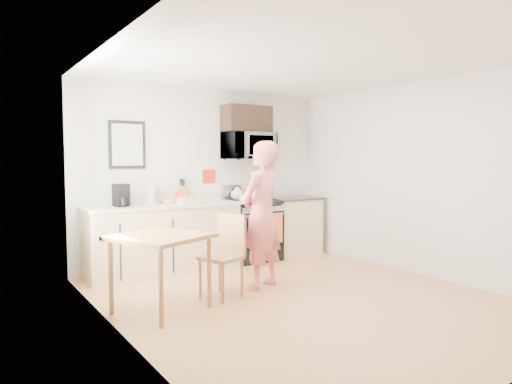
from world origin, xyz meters
TOP-DOWN VIEW (x-y plane):
  - floor at (0.00, 0.00)m, footprint 4.60×4.60m
  - back_wall at (0.00, 2.30)m, footprint 4.00×0.04m
  - left_wall at (-2.00, 0.00)m, footprint 0.04×4.60m
  - right_wall at (2.00, 0.00)m, footprint 0.04×4.60m
  - ceiling at (0.00, 0.00)m, footprint 4.00×4.60m
  - window at (-1.96, 0.80)m, footprint 0.06×1.40m
  - cabinet_left at (-0.80, 2.00)m, footprint 2.10×0.60m
  - countertop_left at (-0.80, 2.00)m, footprint 2.14×0.64m
  - cabinet_right at (1.43, 2.00)m, footprint 0.84×0.60m
  - countertop_right at (1.43, 2.00)m, footprint 0.88×0.64m
  - range at (0.63, 1.98)m, footprint 0.76×0.70m
  - microwave at (0.63, 2.08)m, footprint 0.76×0.51m
  - upper_cabinet at (0.63, 2.12)m, footprint 0.76×0.35m
  - wall_art at (-1.20, 2.28)m, footprint 0.50×0.04m
  - wall_trivet at (0.05, 2.28)m, footprint 0.20×0.02m
  - person at (-0.12, 0.63)m, footprint 0.76×0.64m
  - dining_table at (-1.46, 0.48)m, footprint 0.96×0.96m
  - chair at (-0.60, 0.58)m, footprint 0.54×0.50m
  - knife_block at (-0.42, 2.22)m, footprint 0.12×0.15m
  - utensil_crock at (-0.45, 2.22)m, footprint 0.12×0.12m
  - fruit_bowl at (-0.67, 2.15)m, footprint 0.23×0.23m
  - milk_carton at (-0.95, 2.10)m, footprint 0.11×0.11m
  - coffee_maker at (-1.37, 2.04)m, footprint 0.19×0.26m
  - bread_bag at (-0.53, 1.82)m, footprint 0.28×0.18m
  - cake at (0.75, 1.89)m, footprint 0.30×0.30m
  - kettle at (0.43, 2.09)m, footprint 0.19×0.19m
  - pot at (0.43, 1.88)m, footprint 0.20×0.33m

SIDE VIEW (x-z plane):
  - floor at x=0.00m, z-range 0.00..0.00m
  - range at x=0.63m, z-range -0.14..1.02m
  - cabinet_left at x=-0.80m, z-range 0.00..0.90m
  - cabinet_right at x=1.43m, z-range 0.00..0.90m
  - chair at x=-0.60m, z-range 0.13..1.06m
  - dining_table at x=-1.46m, z-range 0.30..1.09m
  - person at x=-0.12m, z-range 0.00..1.77m
  - countertop_left at x=-0.80m, z-range 0.90..0.94m
  - countertop_right at x=1.43m, z-range 0.90..0.94m
  - cake at x=0.75m, z-range 0.92..1.02m
  - pot at x=0.43m, z-range 0.93..1.02m
  - fruit_bowl at x=-0.67m, z-range 0.93..1.03m
  - bread_bag at x=-0.53m, z-range 0.94..1.04m
  - kettle at x=0.43m, z-range 0.91..1.15m
  - knife_block at x=-0.42m, z-range 0.94..1.17m
  - milk_carton at x=-0.95m, z-range 0.94..1.21m
  - coffee_maker at x=-1.37m, z-range 0.93..1.23m
  - utensil_crock at x=-0.45m, z-range 0.90..1.27m
  - back_wall at x=0.00m, z-range 0.00..2.60m
  - left_wall at x=-2.00m, z-range 0.00..2.60m
  - right_wall at x=2.00m, z-range 0.00..2.60m
  - wall_trivet at x=0.05m, z-range 1.20..1.40m
  - window at x=-1.96m, z-range 0.80..2.30m
  - wall_art at x=-1.20m, z-range 1.43..2.08m
  - microwave at x=0.63m, z-range 1.55..1.97m
  - upper_cabinet at x=0.63m, z-range 1.98..2.38m
  - ceiling at x=0.00m, z-range 2.58..2.62m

